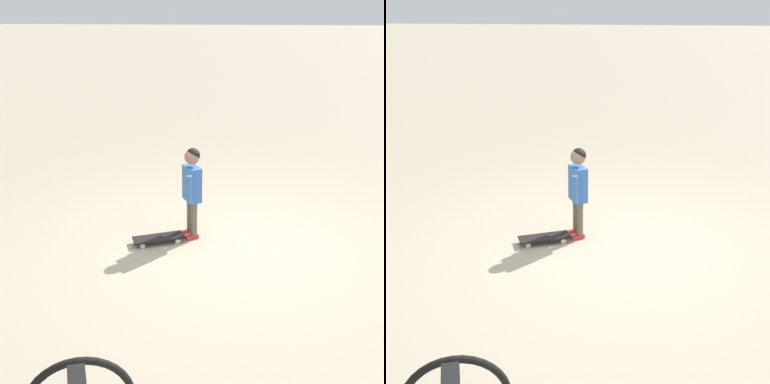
# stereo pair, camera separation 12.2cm
# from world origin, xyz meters

# --- Properties ---
(ground_plane) EXTENTS (50.00, 50.00, 0.00)m
(ground_plane) POSITION_xyz_m (0.00, 0.00, 0.00)
(ground_plane) COLOR tan
(child_person) EXTENTS (0.25, 0.41, 1.06)m
(child_person) POSITION_xyz_m (-0.45, 0.34, 0.66)
(child_person) COLOR brown
(child_person) RESTS_ON ground
(skateboard) EXTENTS (0.60, 0.37, 0.07)m
(skateboard) POSITION_xyz_m (-0.82, 0.15, 0.06)
(skateboard) COLOR black
(skateboard) RESTS_ON ground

